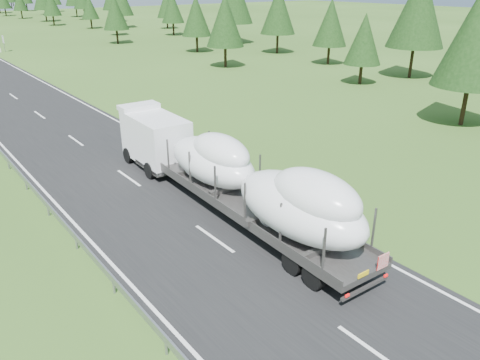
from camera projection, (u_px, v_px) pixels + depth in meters
ground at (375, 353)px, 14.94m from camera, size 400.00×400.00×0.00m
highway_sign at (3, 41)px, 76.50m from camera, size 0.08×0.90×2.60m
tree_line_right at (149, 2)px, 99.20m from camera, size 27.02×268.09×12.47m
boat_truck at (231, 172)px, 23.15m from camera, size 3.44×19.55×4.09m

